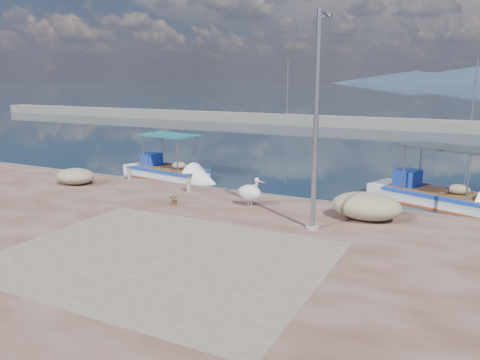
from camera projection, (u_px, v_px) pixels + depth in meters
name	position (u px, v px, depth m)	size (l,w,h in m)	color
ground	(191.00, 237.00, 16.31)	(1400.00, 1400.00, 0.00)	#162635
quay	(53.00, 302.00, 11.03)	(44.00, 22.00, 0.50)	#522A23
quay_patch	(163.00, 257.00, 13.15)	(9.00, 7.00, 0.01)	gray
breakwater	(390.00, 124.00, 51.06)	(120.00, 2.20, 7.50)	gray
mountains	(479.00, 75.00, 579.03)	(370.00, 280.00, 22.00)	#28384C
boat_left	(169.00, 174.00, 25.98)	(6.15, 2.89, 2.84)	white
boat_right	(438.00, 199.00, 20.45)	(6.59, 4.09, 3.01)	white
pelican	(250.00, 192.00, 18.24)	(1.25, 0.71, 1.19)	tan
lamp_post	(316.00, 130.00, 14.91)	(0.44, 0.96, 7.00)	gray
bollard_near	(189.00, 183.00, 20.62)	(0.24, 0.24, 0.74)	gray
bollard_far	(129.00, 173.00, 23.03)	(0.22, 0.22, 0.67)	gray
potted_plant	(175.00, 200.00, 18.47)	(0.38, 0.33, 0.43)	#33722D
net_pile_c	(366.00, 206.00, 16.58)	(2.46, 1.75, 0.96)	#C2B490
net_pile_b	(76.00, 176.00, 22.19)	(1.92, 1.50, 0.75)	#C2B490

